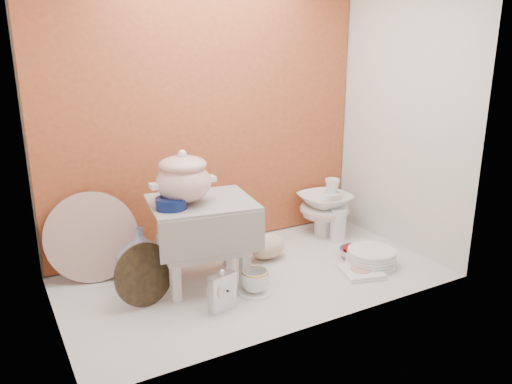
% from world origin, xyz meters
% --- Properties ---
extents(ground, '(1.80, 1.80, 0.00)m').
position_xyz_m(ground, '(0.00, 0.00, 0.00)').
color(ground, silver).
rests_on(ground, ground).
extents(niche_shell, '(1.86, 1.03, 1.53)m').
position_xyz_m(niche_shell, '(0.00, 0.18, 0.93)').
color(niche_shell, '#AF5A2B').
rests_on(niche_shell, ground).
extents(step_stool, '(0.52, 0.46, 0.40)m').
position_xyz_m(step_stool, '(-0.23, 0.07, 0.20)').
color(step_stool, silver).
rests_on(step_stool, ground).
extents(soup_tureen, '(0.31, 0.31, 0.24)m').
position_xyz_m(soup_tureen, '(-0.32, 0.07, 0.53)').
color(soup_tureen, white).
rests_on(soup_tureen, step_stool).
extents(cobalt_bowl, '(0.17, 0.17, 0.05)m').
position_xyz_m(cobalt_bowl, '(-0.39, 0.03, 0.43)').
color(cobalt_bowl, '#0A184C').
rests_on(cobalt_bowl, step_stool).
extents(floral_platter, '(0.45, 0.21, 0.42)m').
position_xyz_m(floral_platter, '(-0.67, 0.36, 0.21)').
color(floral_platter, silver).
rests_on(floral_platter, ground).
extents(blue_white_vase, '(0.30, 0.30, 0.25)m').
position_xyz_m(blue_white_vase, '(-0.47, 0.27, 0.12)').
color(blue_white_vase, silver).
rests_on(blue_white_vase, ground).
extents(lacquer_tray, '(0.29, 0.13, 0.27)m').
position_xyz_m(lacquer_tray, '(-0.54, 0.00, 0.14)').
color(lacquer_tray, black).
rests_on(lacquer_tray, ground).
extents(mantel_clock, '(0.13, 0.07, 0.18)m').
position_xyz_m(mantel_clock, '(-0.27, -0.21, 0.09)').
color(mantel_clock, silver).
rests_on(mantel_clock, ground).
extents(plush_pig, '(0.30, 0.25, 0.15)m').
position_xyz_m(plush_pig, '(0.16, 0.15, 0.08)').
color(plush_pig, '#CAAC8E').
rests_on(plush_pig, ground).
extents(teacup_saucer, '(0.19, 0.19, 0.01)m').
position_xyz_m(teacup_saucer, '(-0.08, -0.15, 0.01)').
color(teacup_saucer, white).
rests_on(teacup_saucer, ground).
extents(gold_rim_teacup, '(0.16, 0.16, 0.10)m').
position_xyz_m(gold_rim_teacup, '(-0.08, -0.15, 0.06)').
color(gold_rim_teacup, white).
rests_on(gold_rim_teacup, teacup_saucer).
extents(lattice_dish, '(0.23, 0.23, 0.03)m').
position_xyz_m(lattice_dish, '(0.47, -0.23, 0.01)').
color(lattice_dish, white).
rests_on(lattice_dish, ground).
extents(dinner_plate_stack, '(0.29, 0.29, 0.09)m').
position_xyz_m(dinner_plate_stack, '(0.58, -0.18, 0.04)').
color(dinner_plate_stack, white).
rests_on(dinner_plate_stack, ground).
extents(crystal_bowl, '(0.17, 0.17, 0.05)m').
position_xyz_m(crystal_bowl, '(0.57, -0.07, 0.03)').
color(crystal_bowl, silver).
rests_on(crystal_bowl, ground).
extents(clear_glass_vase, '(0.12, 0.12, 0.18)m').
position_xyz_m(clear_glass_vase, '(0.65, 0.18, 0.09)').
color(clear_glass_vase, silver).
rests_on(clear_glass_vase, ground).
extents(porcelain_tower, '(0.31, 0.31, 0.34)m').
position_xyz_m(porcelain_tower, '(0.64, 0.30, 0.17)').
color(porcelain_tower, white).
rests_on(porcelain_tower, ground).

